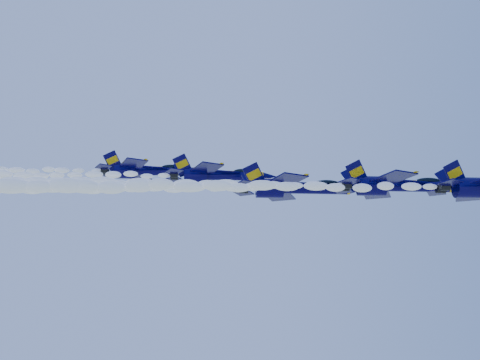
{
  "coord_description": "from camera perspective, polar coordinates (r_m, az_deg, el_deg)",
  "views": [
    {
      "loc": [
        -14.03,
        -78.68,
        130.11
      ],
      "look_at": [
        -9.24,
        3.9,
        154.38
      ],
      "focal_mm": 45.0,
      "sensor_mm": 36.0,
      "label": 1
    }
  ],
  "objects": [
    {
      "name": "jet_fourth",
      "position": [
        95.71,
        -2.2,
        0.46
      ],
      "size": [
        16.99,
        13.93,
        6.31
      ],
      "color": "#05003A"
    },
    {
      "name": "jet_third",
      "position": [
        86.05,
        5.2,
        -0.74
      ],
      "size": [
        18.2,
        14.93,
        6.76
      ],
      "color": "#05003A"
    },
    {
      "name": "smoke_trail_jet_lead",
      "position": [
        67.92,
        -6.47,
        -0.59
      ],
      "size": [
        61.32,
        2.14,
        1.93
      ],
      "primitive_type": "ellipsoid",
      "color": "white"
    },
    {
      "name": "smoke_trail_jet_third",
      "position": [
        88.85,
        -20.13,
        -0.62
      ],
      "size": [
        61.32,
        2.46,
        2.22
      ],
      "primitive_type": "ellipsoid",
      "color": "white"
    },
    {
      "name": "jet_fifth",
      "position": [
        104.08,
        -8.94,
        0.88
      ],
      "size": [
        17.16,
        14.08,
        6.38
      ],
      "color": "#05003A"
    },
    {
      "name": "jet_second",
      "position": [
        82.07,
        14.62,
        -0.51
      ],
      "size": [
        17.02,
        13.96,
        6.32
      ],
      "color": "#05003A"
    },
    {
      "name": "smoke_trail_jet_second",
      "position": [
        79.04,
        -12.54,
        -0.43
      ],
      "size": [
        61.32,
        2.3,
        2.07
      ],
      "primitive_type": "ellipsoid",
      "color": "white"
    }
  ]
}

